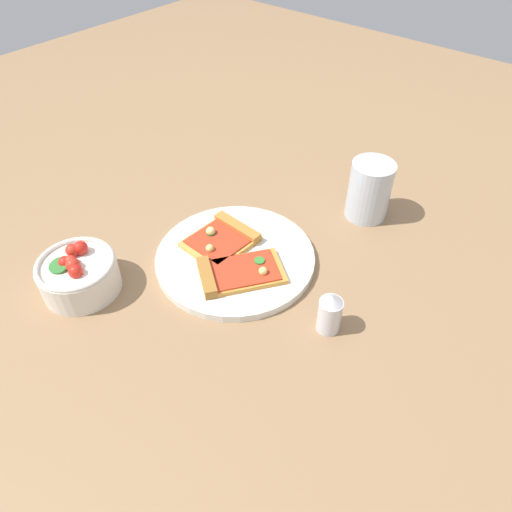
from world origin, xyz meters
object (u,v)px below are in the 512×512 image
soda_glass (369,191)px  pepper_shaker (330,313)px  plate (235,258)px  pizza_slice_near (222,239)px  pizza_slice_far (235,273)px  salad_bowl (78,274)px

soda_glass → pepper_shaker: bearing=19.5°
plate → pizza_slice_near: pizza_slice_near is taller
pizza_slice_near → pizza_slice_far: (0.05, 0.07, -0.00)m
salad_bowl → pepper_shaker: (-0.19, 0.35, 0.00)m
soda_glass → pepper_shaker: 0.30m
pizza_slice_far → soda_glass: bearing=166.3°
pizza_slice_far → pepper_shaker: size_ratio=2.25×
pepper_shaker → pizza_slice_far: bearing=-84.1°
pizza_slice_near → pizza_slice_far: pizza_slice_near is taller
plate → pizza_slice_far: 0.05m
pizza_slice_far → salad_bowl: (0.17, -0.18, 0.01)m
salad_bowl → pepper_shaker: 0.40m
pizza_slice_near → pizza_slice_far: size_ratio=0.75×
pizza_slice_far → salad_bowl: size_ratio=1.27×
pizza_slice_far → plate: bearing=-137.4°
salad_bowl → soda_glass: (-0.47, 0.26, 0.02)m
plate → soda_glass: soda_glass is taller
salad_bowl → soda_glass: 0.53m
plate → pepper_shaker: size_ratio=3.91×
plate → salad_bowl: size_ratio=2.20×
pepper_shaker → salad_bowl: bearing=-61.9°
pizza_slice_near → soda_glass: (-0.25, 0.15, 0.03)m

